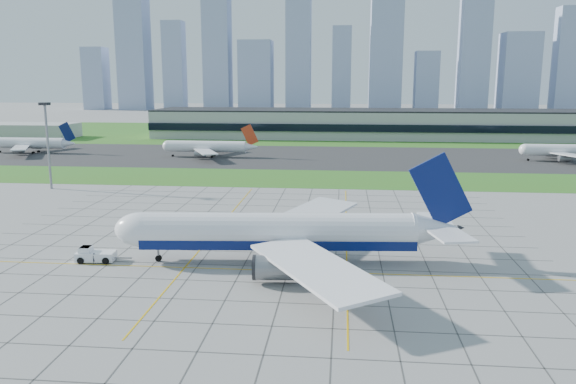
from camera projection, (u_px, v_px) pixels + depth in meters
The scene contains 16 objects.
ground at pixel (244, 266), 98.23m from camera, with size 1400.00×1400.00×0.00m, color gray.
grass_median at pixel (291, 178), 186.07m from camera, with size 700.00×35.00×0.04m, color #3A6E1F.
asphalt_taxiway at pixel (303, 156), 239.76m from camera, with size 700.00×75.00×0.04m, color #383838.
grass_far at pixel (316, 133), 347.13m from camera, with size 700.00×145.00×0.04m, color #3A6E1F.
apron_markings at pixel (256, 247), 109.01m from camera, with size 120.00×130.00×0.03m.
terminal at pixel (384, 124), 317.22m from camera, with size 260.00×43.00×15.80m.
service_block at pixel (30, 131), 317.78m from camera, with size 50.00×25.00×8.00m, color #B7B7B2.
light_mast at pixel (47, 135), 165.23m from camera, with size 2.50×2.50×25.60m.
city_skyline at pixel (320, 54), 595.10m from camera, with size 523.00×32.40×160.00m.
airliner at pixel (280, 233), 99.16m from camera, with size 63.12×63.75×19.86m.
pushback_tug at pixel (94, 255), 100.36m from camera, with size 9.91×3.89×2.73m.
crew_near at pixel (94, 259), 99.03m from camera, with size 0.71×0.47×1.95m, color black.
crew_far at pixel (383, 289), 84.71m from camera, with size 0.85×0.66×1.75m, color black.
distant_jet_0 at pixel (31, 143), 250.27m from camera, with size 37.84×42.66×14.08m.
distant_jet_1 at pixel (208, 147), 237.00m from camera, with size 38.92×42.66×14.08m.
distant_jet_2 at pixel (562, 150), 224.69m from camera, with size 32.48×42.66×14.08m.
Camera 1 is at (16.92, -92.61, 31.85)m, focal length 35.00 mm.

